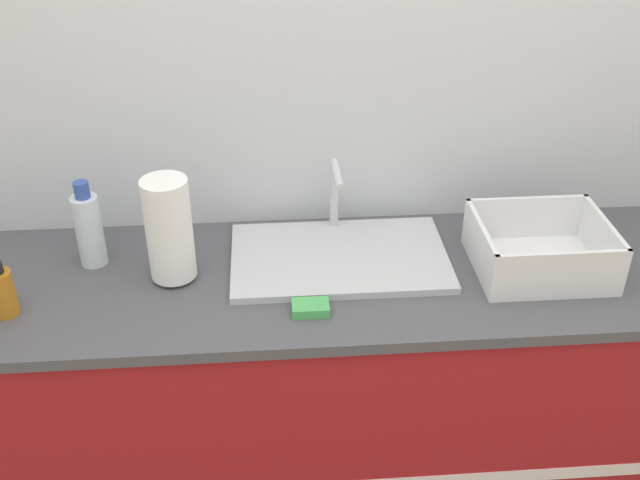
% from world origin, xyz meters
% --- Properties ---
extents(wall_back, '(4.91, 0.06, 2.60)m').
position_xyz_m(wall_back, '(0.00, 0.60, 1.30)').
color(wall_back, silver).
rests_on(wall_back, ground_plane).
extents(counter_cabinet, '(2.54, 0.60, 0.94)m').
position_xyz_m(counter_cabinet, '(0.00, 0.29, 0.47)').
color(counter_cabinet, maroon).
rests_on(counter_cabinet, ground_plane).
extents(sink, '(0.57, 0.36, 0.23)m').
position_xyz_m(sink, '(0.10, 0.35, 0.95)').
color(sink, silver).
rests_on(sink, counter_cabinet).
extents(paper_towel_roll, '(0.12, 0.12, 0.28)m').
position_xyz_m(paper_towel_roll, '(-0.33, 0.30, 1.08)').
color(paper_towel_roll, '#4C4C51').
rests_on(paper_towel_roll, counter_cabinet).
extents(dish_rack, '(0.34, 0.29, 0.13)m').
position_xyz_m(dish_rack, '(0.61, 0.27, 0.98)').
color(dish_rack, white).
rests_on(dish_rack, counter_cabinet).
extents(bottle_amber, '(0.06, 0.06, 0.14)m').
position_xyz_m(bottle_amber, '(-0.72, 0.18, 1.00)').
color(bottle_amber, '#B26B19').
rests_on(bottle_amber, counter_cabinet).
extents(bottle_clear, '(0.07, 0.07, 0.24)m').
position_xyz_m(bottle_clear, '(-0.55, 0.39, 1.04)').
color(bottle_clear, silver).
rests_on(bottle_clear, counter_cabinet).
extents(sponge, '(0.09, 0.06, 0.02)m').
position_xyz_m(sponge, '(0.01, 0.12, 0.95)').
color(sponge, '#4CB259').
rests_on(sponge, counter_cabinet).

